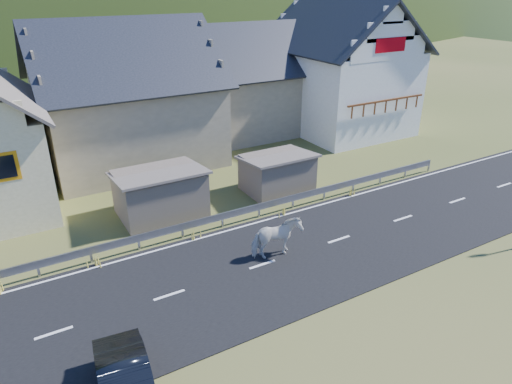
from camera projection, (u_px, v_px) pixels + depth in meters
ground at (262, 265)px, 18.66m from camera, size 160.00×160.00×0.00m
road at (262, 265)px, 18.66m from camera, size 60.00×7.00×0.04m
lane_markings at (262, 264)px, 18.65m from camera, size 60.00×6.60×0.01m
guardrail at (222, 217)px, 21.32m from camera, size 28.10×0.09×0.75m
shed_left at (160, 193)px, 22.40m from camera, size 4.30×3.30×2.40m
shed_right at (277, 173)px, 25.00m from camera, size 3.80×2.90×2.20m
house_stone_a at (125, 87)px, 28.05m from camera, size 10.80×9.80×8.90m
house_stone_b at (250, 74)px, 34.32m from camera, size 9.80×8.80×8.10m
house_white at (339, 62)px, 34.33m from camera, size 8.80×10.80×9.70m
mountain at (29, 71)px, 170.82m from camera, size 440.00×280.00×260.00m
horse at (276, 238)px, 18.85m from camera, size 1.13×2.15×1.75m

